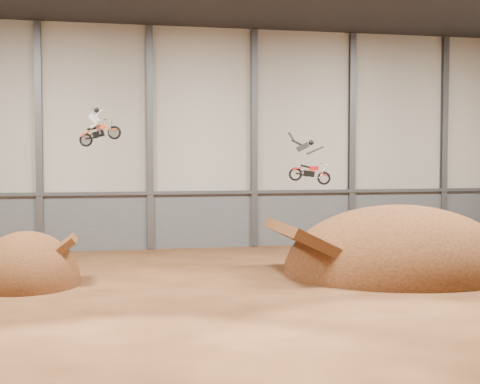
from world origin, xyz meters
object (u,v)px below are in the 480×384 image
Objects in this scene: fmx_rider_a at (102,123)px; fmx_rider_b at (309,159)px; takeoff_ramp at (26,284)px; landing_ramp at (399,272)px.

fmx_rider_a reaches higher than fmx_rider_b.
landing_ramp is (18.08, -0.38, 0.00)m from takeoff_ramp.
landing_ramp reaches higher than takeoff_ramp.
takeoff_ramp is 8.16m from fmx_rider_a.
fmx_rider_b reaches higher than takeoff_ramp.
fmx_rider_a is 10.44m from fmx_rider_b.
fmx_rider_b is (-4.34, 1.44, 5.71)m from landing_ramp.
takeoff_ramp is 0.48× the size of landing_ramp.
takeoff_ramp is at bearing -159.10° from fmx_rider_a.
fmx_rider_a reaches higher than takeoff_ramp.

